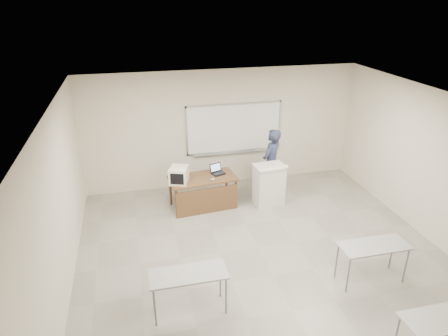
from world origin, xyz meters
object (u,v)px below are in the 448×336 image
object	(u,v)px
laptop	(218,171)
keyboard	(278,166)
whiteboard	(234,129)
podium	(269,184)
mouse	(213,179)
presenter	(271,163)
instructor_desk	(204,187)
crt_monitor	(179,175)

from	to	relation	value
laptop	keyboard	distance (m)	1.41
whiteboard	laptop	size ratio (longest dim) A/B	8.27
laptop	keyboard	size ratio (longest dim) A/B	0.65
podium	mouse	world-z (taller)	podium
laptop	mouse	world-z (taller)	laptop
whiteboard	podium	bearing A→B (deg)	-70.06
mouse	keyboard	bearing A→B (deg)	2.79
keyboard	presenter	world-z (taller)	presenter
mouse	podium	bearing A→B (deg)	7.27
whiteboard	keyboard	size ratio (longest dim) A/B	5.36
presenter	instructor_desk	bearing A→B (deg)	-30.69
whiteboard	keyboard	bearing A→B (deg)	-66.54
presenter	crt_monitor	bearing A→B (deg)	-33.02
instructor_desk	keyboard	bearing A→B (deg)	-13.51
laptop	podium	bearing A→B (deg)	-38.02
podium	presenter	bearing A→B (deg)	60.98
presenter	mouse	bearing A→B (deg)	-26.26
instructor_desk	podium	distance (m)	1.56
instructor_desk	presenter	world-z (taller)	presenter
whiteboard	instructor_desk	bearing A→B (deg)	-129.61
laptop	mouse	size ratio (longest dim) A/B	2.74
whiteboard	mouse	distance (m)	1.75
keyboard	crt_monitor	bearing A→B (deg)	-170.16
mouse	keyboard	xyz separation A→B (m)	(1.50, -0.14, 0.23)
laptop	whiteboard	bearing A→B (deg)	36.95
mouse	keyboard	size ratio (longest dim) A/B	0.24
instructor_desk	keyboard	size ratio (longest dim) A/B	3.31
crt_monitor	instructor_desk	bearing A→B (deg)	20.52
instructor_desk	laptop	world-z (taller)	laptop
instructor_desk	whiteboard	bearing A→B (deg)	44.48
whiteboard	instructor_desk	xyz separation A→B (m)	(-1.05, -1.27, -0.92)
whiteboard	laptop	bearing A→B (deg)	-122.94
presenter	laptop	bearing A→B (deg)	-38.40
podium	keyboard	bearing A→B (deg)	-43.43
instructor_desk	keyboard	xyz separation A→B (m)	(1.70, -0.23, 0.44)
podium	crt_monitor	bearing A→B (deg)	172.66
keyboard	podium	bearing A→B (deg)	156.62
crt_monitor	keyboard	world-z (taller)	crt_monitor
keyboard	mouse	bearing A→B (deg)	-170.01
whiteboard	crt_monitor	xyz separation A→B (m)	(-1.60, -1.28, -0.55)
podium	mouse	distance (m)	1.38
keyboard	presenter	distance (m)	0.60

